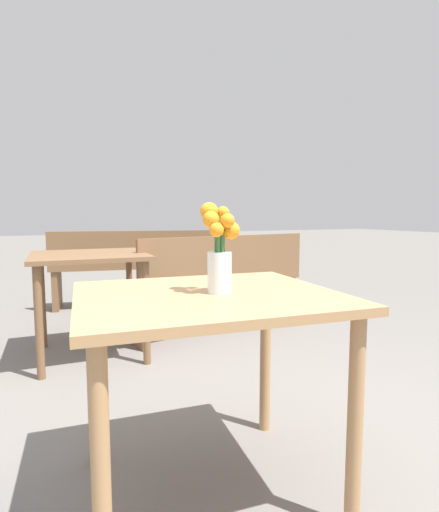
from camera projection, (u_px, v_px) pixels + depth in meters
The scene contains 6 objects.
ground_plane at pixel (208, 491), 1.49m from camera, with size 40.00×40.00×0.00m, color slate.
table_front at pixel (208, 323), 1.42m from camera, with size 0.97×0.86×0.75m.
flower_vase at pixel (219, 253), 1.39m from camera, with size 0.14×0.13×0.32m.
bench_near at pixel (136, 265), 4.43m from camera, with size 1.85×0.70×0.85m.
bench_middle at pixel (223, 280), 3.45m from camera, with size 1.66×0.61×0.85m.
table_back at pixel (90, 270), 2.87m from camera, with size 0.82×0.81×0.75m.
Camera 1 is at (-0.55, -1.28, 1.03)m, focal length 28.00 mm.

